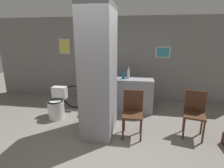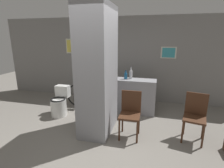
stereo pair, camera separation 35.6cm
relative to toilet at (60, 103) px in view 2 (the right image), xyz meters
name	(u,v)px [view 2 (the right image)]	position (x,y,z in m)	size (l,w,h in m)	color
ground_plane	(90,142)	(1.21, -0.98, -0.32)	(14.00, 14.00, 0.00)	slate
wall_back	(118,59)	(1.21, 1.65, 0.98)	(8.00, 0.09, 2.60)	gray
pillar_center	(98,72)	(1.22, -0.46, 0.98)	(0.63, 1.06, 2.60)	gray
counter_shelf	(127,95)	(1.67, 0.66, 0.14)	(1.49, 0.44, 0.92)	gray
toilet	(60,103)	(0.00, 0.00, 0.00)	(0.40, 0.56, 0.75)	white
chair_near_pillar	(130,112)	(1.93, -0.54, 0.21)	(0.41, 0.41, 0.94)	#422616
chair_by_doorway	(195,115)	(3.17, -0.37, 0.21)	(0.48, 0.48, 0.94)	#422616
bicycle	(95,97)	(0.75, 0.63, 0.04)	(1.74, 0.42, 0.73)	black
bottle_tall	(131,74)	(1.74, 0.73, 0.72)	(0.08, 0.08, 0.33)	silver
bottle_short	(126,76)	(1.62, 0.65, 0.69)	(0.08, 0.08, 0.26)	#19598C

